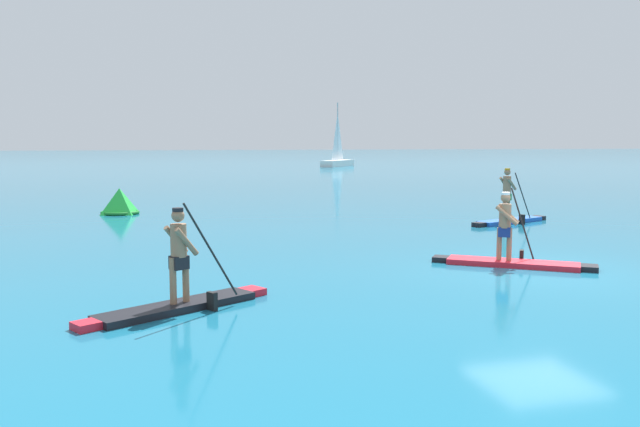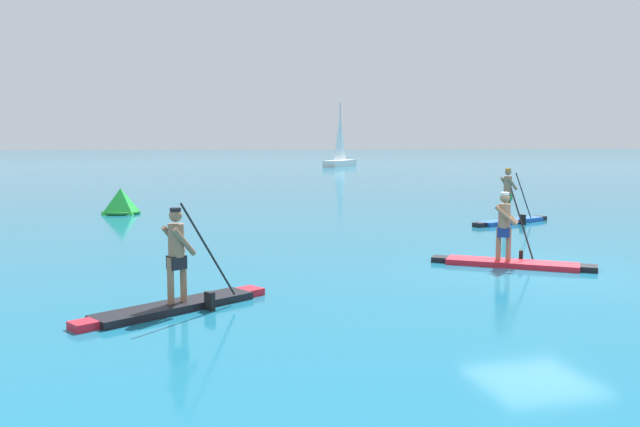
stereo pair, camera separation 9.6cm
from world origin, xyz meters
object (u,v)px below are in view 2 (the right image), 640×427
object	(u,v)px
paddleboarder_mid_center	(511,253)
sailboat_right_horizon	(340,159)
paddleboarder_near_left	(177,290)
paddleboarder_far_right	(510,213)
race_marker_buoy	(121,203)

from	to	relation	value
paddleboarder_mid_center	sailboat_right_horizon	bearing A→B (deg)	112.82
paddleboarder_near_left	paddleboarder_far_right	bearing A→B (deg)	7.63
paddleboarder_mid_center	paddleboarder_far_right	size ratio (longest dim) A/B	0.91
paddleboarder_far_right	sailboat_right_horizon	size ratio (longest dim) A/B	0.48
paddleboarder_mid_center	paddleboarder_far_right	xyz separation A→B (m)	(4.03, 6.83, 0.07)
paddleboarder_mid_center	sailboat_right_horizon	world-z (taller)	sailboat_right_horizon
paddleboarder_near_left	paddleboarder_mid_center	bearing A→B (deg)	-14.72
paddleboarder_far_right	race_marker_buoy	distance (m)	14.27
paddleboarder_near_left	race_marker_buoy	world-z (taller)	paddleboarder_near_left
paddleboarder_near_left	paddleboarder_far_right	size ratio (longest dim) A/B	0.93
paddleboarder_near_left	race_marker_buoy	xyz separation A→B (m)	(-1.49, 15.24, 0.10)
paddleboarder_mid_center	sailboat_right_horizon	size ratio (longest dim) A/B	0.44
paddleboarder_near_left	paddleboarder_mid_center	distance (m)	7.55
sailboat_right_horizon	paddleboarder_near_left	bearing A→B (deg)	-159.75
race_marker_buoy	sailboat_right_horizon	distance (m)	50.46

